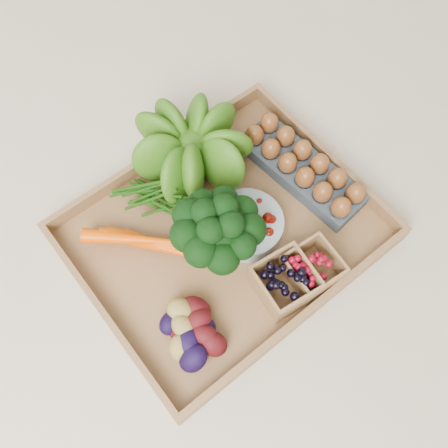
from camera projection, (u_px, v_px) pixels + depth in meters
ground at (224, 237)px, 0.99m from camera, size 4.00×4.00×0.00m
tray at (224, 235)px, 0.98m from camera, size 0.55×0.45×0.01m
carrots at (147, 242)px, 0.94m from camera, size 0.20×0.14×0.05m
lettuce at (192, 143)px, 0.97m from camera, size 0.16×0.16×0.16m
broccoli at (218, 240)px, 0.90m from camera, size 0.16×0.16×0.13m
cherry_bowl at (246, 225)px, 0.96m from camera, size 0.14×0.14×0.04m
egg_carton at (302, 171)px, 1.01m from camera, size 0.12×0.28×0.03m
potatoes at (194, 330)px, 0.86m from camera, size 0.13×0.13×0.07m
punnet_blackberry at (285, 282)px, 0.89m from camera, size 0.11×0.11×0.07m
punnet_raspberry at (313, 269)px, 0.91m from camera, size 0.10×0.10×0.06m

